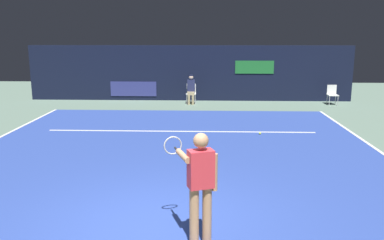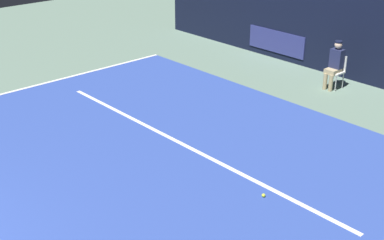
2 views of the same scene
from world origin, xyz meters
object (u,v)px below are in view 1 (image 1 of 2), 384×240
at_px(courtside_chair_near, 332,94).
at_px(tennis_ball, 260,133).
at_px(tennis_player, 200,182).
at_px(line_judge_on_chair, 191,89).

distance_m(courtside_chair_near, tennis_ball, 6.96).
relative_size(tennis_player, courtside_chair_near, 1.97).
bearing_deg(tennis_ball, line_judge_on_chair, 112.97).
bearing_deg(tennis_player, courtside_chair_near, 65.27).
relative_size(courtside_chair_near, tennis_ball, 12.94).
bearing_deg(line_judge_on_chair, courtside_chair_near, 0.45).
xyz_separation_m(tennis_player, tennis_ball, (1.78, 6.76, -0.94)).
distance_m(tennis_player, courtside_chair_near, 13.73).
bearing_deg(tennis_player, line_judge_on_chair, 92.83).
relative_size(line_judge_on_chair, courtside_chair_near, 1.50).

